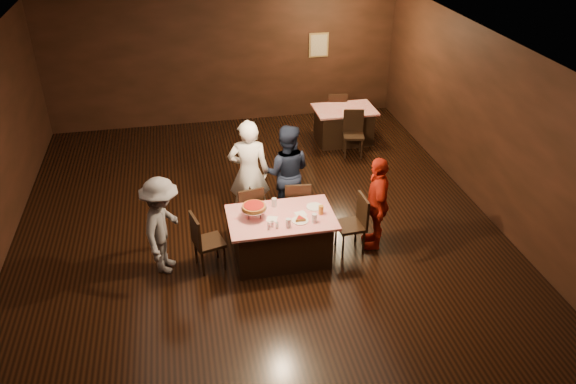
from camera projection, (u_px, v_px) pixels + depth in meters
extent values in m
plane|color=black|center=(260.00, 238.00, 9.26)|extent=(10.00, 10.00, 0.00)
cube|color=silver|center=(255.00, 59.00, 7.74)|extent=(8.00, 10.00, 0.04)
cube|color=black|center=(224.00, 59.00, 12.72)|extent=(8.00, 0.04, 3.00)
cube|color=black|center=(499.00, 134.00, 9.18)|extent=(0.04, 10.00, 3.00)
cube|color=tan|center=(319.00, 45.00, 12.97)|extent=(0.46, 0.03, 0.56)
cube|color=beige|center=(319.00, 45.00, 12.95)|extent=(0.38, 0.01, 0.48)
cube|color=red|center=(281.00, 237.00, 8.59)|extent=(1.60, 1.00, 0.77)
cube|color=#B30F0B|center=(344.00, 125.00, 12.27)|extent=(1.30, 0.90, 0.77)
cube|color=black|center=(248.00, 210.00, 9.11)|extent=(0.48, 0.48, 0.95)
cube|color=black|center=(296.00, 204.00, 9.25)|extent=(0.46, 0.46, 0.95)
cube|color=black|center=(209.00, 241.00, 8.36)|extent=(0.51, 0.51, 0.95)
cube|color=black|center=(351.00, 225.00, 8.74)|extent=(0.44, 0.44, 0.95)
cube|color=black|center=(354.00, 134.00, 11.63)|extent=(0.50, 0.50, 0.95)
cube|color=black|center=(336.00, 111.00, 12.73)|extent=(0.49, 0.49, 0.95)
imported|color=white|center=(249.00, 173.00, 9.24)|extent=(0.74, 0.54, 1.86)
imported|color=#151D32|center=(287.00, 172.00, 9.42)|extent=(0.97, 0.85, 1.70)
imported|color=slate|center=(163.00, 226.00, 8.17)|extent=(0.85, 1.13, 1.55)
imported|color=#A81E0E|center=(377.00, 203.00, 8.71)|extent=(0.58, 0.98, 1.56)
cylinder|color=black|center=(253.00, 210.00, 8.42)|extent=(0.01, 0.01, 0.15)
cylinder|color=black|center=(249.00, 216.00, 8.28)|extent=(0.01, 0.01, 0.15)
cylinder|color=black|center=(260.00, 214.00, 8.31)|extent=(0.01, 0.01, 0.15)
cylinder|color=silver|center=(254.00, 209.00, 8.29)|extent=(0.38, 0.38, 0.01)
cylinder|color=#B27233|center=(254.00, 207.00, 8.28)|extent=(0.35, 0.35, 0.05)
cylinder|color=#A5140C|center=(254.00, 205.00, 8.26)|extent=(0.30, 0.30, 0.01)
cylinder|color=white|center=(300.00, 221.00, 8.29)|extent=(0.25, 0.25, 0.01)
cylinder|color=#B27233|center=(300.00, 219.00, 8.27)|extent=(0.18, 0.18, 0.04)
cylinder|color=#A5140C|center=(300.00, 218.00, 8.26)|extent=(0.14, 0.14, 0.01)
cylinder|color=white|center=(314.00, 207.00, 8.62)|extent=(0.25, 0.25, 0.01)
cylinder|color=silver|center=(288.00, 223.00, 8.12)|extent=(0.08, 0.08, 0.14)
cylinder|color=silver|center=(314.00, 218.00, 8.23)|extent=(0.08, 0.08, 0.14)
cylinder|color=#BF7F26|center=(321.00, 210.00, 8.42)|extent=(0.08, 0.08, 0.14)
cylinder|color=silver|center=(274.00, 202.00, 8.61)|extent=(0.08, 0.08, 0.14)
cylinder|color=silver|center=(272.00, 224.00, 8.14)|extent=(0.04, 0.04, 0.08)
cylinder|color=silver|center=(272.00, 222.00, 8.11)|extent=(0.05, 0.05, 0.02)
cylinder|color=silver|center=(277.00, 226.00, 8.10)|extent=(0.04, 0.04, 0.08)
cylinder|color=silver|center=(277.00, 223.00, 8.08)|extent=(0.05, 0.05, 0.02)
cylinder|color=silver|center=(269.00, 227.00, 8.08)|extent=(0.04, 0.04, 0.08)
cylinder|color=silver|center=(269.00, 224.00, 8.06)|extent=(0.05, 0.05, 0.02)
cube|color=white|center=(301.00, 214.00, 8.45)|extent=(0.19, 0.19, 0.01)
cube|color=white|center=(272.00, 219.00, 8.33)|extent=(0.21, 0.21, 0.01)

